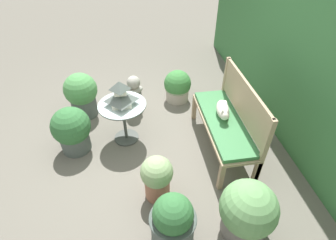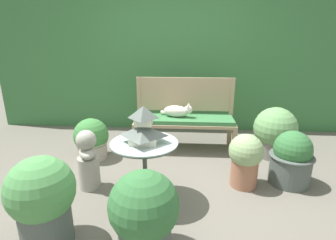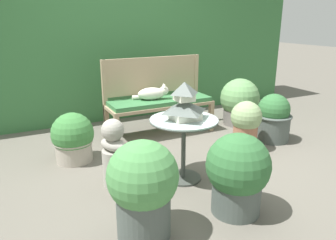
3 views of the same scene
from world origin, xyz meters
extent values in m
plane|color=#666056|center=(0.00, 0.00, 0.00)|extent=(30.00, 30.00, 0.00)
cube|color=#38703D|center=(0.00, 2.47, 1.12)|extent=(6.40, 1.04, 2.24)
cube|color=tan|center=(-0.50, 0.81, 0.20)|extent=(0.06, 0.06, 0.40)
cube|color=tan|center=(0.90, 0.81, 0.20)|extent=(0.06, 0.06, 0.40)
cube|color=tan|center=(-0.50, 1.25, 0.20)|extent=(0.06, 0.06, 0.40)
cube|color=tan|center=(0.90, 1.25, 0.20)|extent=(0.06, 0.06, 0.40)
cube|color=tan|center=(0.20, 1.03, 0.42)|extent=(1.45, 0.50, 0.04)
cube|color=#387542|center=(0.20, 1.03, 0.47)|extent=(1.39, 0.46, 0.06)
cube|color=tan|center=(-0.50, 1.26, 0.52)|extent=(0.06, 0.06, 1.04)
cube|color=tan|center=(0.90, 1.26, 0.52)|extent=(0.06, 0.06, 1.04)
cube|color=tan|center=(0.20, 1.26, 0.79)|extent=(1.39, 0.04, 0.50)
ellipsoid|color=silver|center=(0.08, 1.04, 0.58)|extent=(0.39, 0.23, 0.17)
sphere|color=silver|center=(0.25, 1.01, 0.61)|extent=(0.12, 0.12, 0.12)
cone|color=silver|center=(0.26, 1.04, 0.68)|extent=(0.05, 0.05, 0.05)
cone|color=silver|center=(0.25, 0.98, 0.68)|extent=(0.05, 0.05, 0.05)
cylinder|color=silver|center=(-0.05, 1.14, 0.52)|extent=(0.21, 0.09, 0.06)
cylinder|color=#424742|center=(-0.17, -0.29, 0.01)|extent=(0.36, 0.36, 0.02)
cylinder|color=#424742|center=(-0.17, -0.29, 0.31)|extent=(0.04, 0.04, 0.62)
cylinder|color=silver|center=(-0.17, -0.29, 0.62)|extent=(0.66, 0.66, 0.01)
torus|color=#424742|center=(-0.17, -0.29, 0.61)|extent=(0.66, 0.66, 0.02)
cube|color=silver|center=(-0.17, -0.29, 0.66)|extent=(0.26, 0.26, 0.07)
pyramid|color=#56605B|center=(-0.17, -0.29, 0.75)|extent=(0.35, 0.35, 0.11)
cube|color=silver|center=(-0.17, -0.29, 0.84)|extent=(0.16, 0.16, 0.06)
pyramid|color=#56605B|center=(-0.17, -0.29, 0.93)|extent=(0.21, 0.21, 0.12)
cylinder|color=#A39E93|center=(-0.82, -0.11, 0.18)|extent=(0.23, 0.23, 0.36)
ellipsoid|color=#A39E93|center=(-0.82, -0.11, 0.42)|extent=(0.28, 0.34, 0.12)
sphere|color=#A39E93|center=(-0.82, -0.11, 0.56)|extent=(0.21, 0.21, 0.21)
cylinder|color=#4C5651|center=(1.41, 0.14, 0.17)|extent=(0.44, 0.44, 0.35)
torus|color=#4C5651|center=(1.41, 0.14, 0.33)|extent=(0.48, 0.48, 0.03)
sphere|color=#336B38|center=(1.41, 0.14, 0.42)|extent=(0.41, 0.41, 0.41)
cylinder|color=#ADA393|center=(-1.06, 0.64, 0.12)|extent=(0.40, 0.40, 0.24)
torus|color=#ADA393|center=(-1.06, 0.64, 0.23)|extent=(0.43, 0.43, 0.03)
sphere|color=#3D7F3D|center=(-1.06, 0.64, 0.32)|extent=(0.47, 0.47, 0.47)
cylinder|color=#4C5651|center=(-0.87, -0.94, 0.20)|extent=(0.40, 0.40, 0.39)
torus|color=#4C5651|center=(-0.87, -0.94, 0.38)|extent=(0.43, 0.43, 0.03)
sphere|color=#4C8E4C|center=(-0.87, -0.94, 0.48)|extent=(0.52, 0.52, 0.52)
cylinder|color=#4C5651|center=(-0.07, -1.00, 0.17)|extent=(0.40, 0.40, 0.33)
torus|color=#4C5651|center=(-0.07, -1.00, 0.32)|extent=(0.44, 0.44, 0.03)
sphere|color=#336B38|center=(-0.07, -1.00, 0.42)|extent=(0.52, 0.52, 0.52)
cylinder|color=#9E664C|center=(0.88, 0.05, 0.18)|extent=(0.29, 0.29, 0.35)
torus|color=#9E664C|center=(0.88, 0.05, 0.34)|extent=(0.33, 0.33, 0.03)
sphere|color=#89A870|center=(0.88, 0.05, 0.42)|extent=(0.37, 0.37, 0.37)
cylinder|color=slate|center=(1.45, 0.89, 0.15)|extent=(0.46, 0.46, 0.30)
torus|color=slate|center=(1.45, 0.89, 0.29)|extent=(0.50, 0.50, 0.03)
sphere|color=#66995B|center=(1.45, 0.89, 0.40)|extent=(0.58, 0.58, 0.58)
camera|label=1|loc=(2.75, -0.12, 2.72)|focal=28.00mm
camera|label=2|loc=(0.22, -2.61, 1.58)|focal=28.00mm
camera|label=3|loc=(-1.65, -2.88, 1.55)|focal=35.00mm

